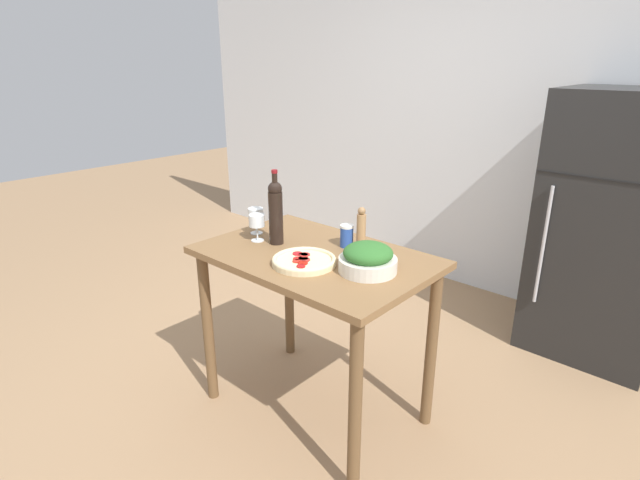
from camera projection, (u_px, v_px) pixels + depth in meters
name	position (u px, v px, depth m)	size (l,w,h in m)	color
ground_plane	(316.00, 408.00, 2.68)	(14.00, 14.00, 0.00)	#9E7A56
wall_back	(500.00, 126.00, 3.64)	(6.40, 0.06, 2.60)	silver
refrigerator	(609.00, 228.00, 2.98)	(0.73, 0.68, 1.61)	black
prep_counter	(315.00, 281.00, 2.42)	(1.10, 0.72, 0.89)	brown
wine_bottle	(276.00, 211.00, 2.45)	(0.07, 0.07, 0.37)	black
wine_glass_near	(257.00, 222.00, 2.51)	(0.08, 0.08, 0.14)	silver
wine_glass_far	(256.00, 215.00, 2.61)	(0.08, 0.08, 0.14)	silver
pepper_mill	(361.00, 229.00, 2.39)	(0.04, 0.04, 0.21)	#AD7F51
salad_bowl	(368.00, 259.00, 2.15)	(0.26, 0.26, 0.13)	silver
homemade_pizza	(304.00, 261.00, 2.25)	(0.29, 0.29, 0.03)	beige
salt_canister	(347.00, 236.00, 2.44)	(0.07, 0.07, 0.11)	#284CA3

